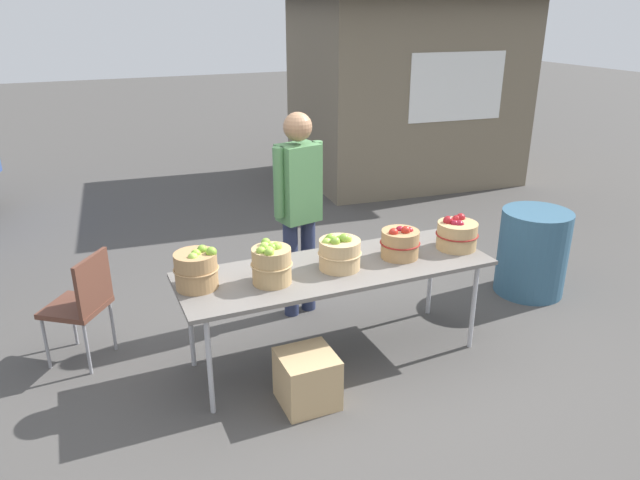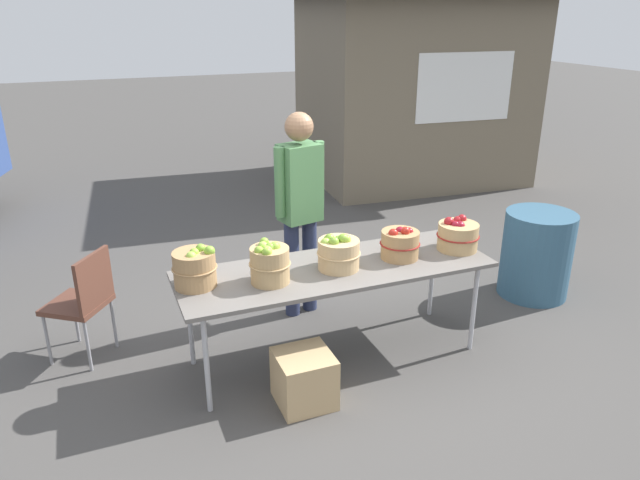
{
  "view_description": "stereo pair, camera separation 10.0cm",
  "coord_description": "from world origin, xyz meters",
  "px_view_note": "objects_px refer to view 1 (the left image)",
  "views": [
    {
      "loc": [
        -1.65,
        -3.56,
        2.52
      ],
      "look_at": [
        0.0,
        0.3,
        0.85
      ],
      "focal_mm": 33.26,
      "sensor_mm": 36.0,
      "label": 1
    },
    {
      "loc": [
        -1.56,
        -3.59,
        2.52
      ],
      "look_at": [
        0.0,
        0.3,
        0.85
      ],
      "focal_mm": 33.26,
      "sensor_mm": 36.0,
      "label": 2
    }
  ],
  "objects_px": {
    "folding_chair": "(83,300)",
    "trash_barrel": "(533,252)",
    "vendor_adult": "(299,200)",
    "produce_crate": "(307,379)",
    "apple_basket_green_1": "(271,264)",
    "apple_basket_green_2": "(339,253)",
    "market_table": "(336,272)",
    "apple_basket_red_1": "(457,234)",
    "apple_basket_green_0": "(196,269)",
    "apple_basket_red_0": "(400,243)"
  },
  "relations": [
    {
      "from": "folding_chair",
      "to": "trash_barrel",
      "type": "distance_m",
      "value": 3.88
    },
    {
      "from": "vendor_adult",
      "to": "produce_crate",
      "type": "bearing_deg",
      "value": 58.54
    },
    {
      "from": "apple_basket_green_1",
      "to": "apple_basket_green_2",
      "type": "bearing_deg",
      "value": 3.77
    },
    {
      "from": "market_table",
      "to": "apple_basket_green_2",
      "type": "relative_size",
      "value": 7.25
    },
    {
      "from": "apple_basket_red_1",
      "to": "apple_basket_green_0",
      "type": "bearing_deg",
      "value": 177.05
    },
    {
      "from": "market_table",
      "to": "trash_barrel",
      "type": "height_order",
      "value": "trash_barrel"
    },
    {
      "from": "market_table",
      "to": "apple_basket_red_1",
      "type": "distance_m",
      "value": 1.02
    },
    {
      "from": "market_table",
      "to": "folding_chair",
      "type": "height_order",
      "value": "folding_chair"
    },
    {
      "from": "trash_barrel",
      "to": "produce_crate",
      "type": "distance_m",
      "value": 2.66
    },
    {
      "from": "apple_basket_green_2",
      "to": "apple_basket_red_1",
      "type": "bearing_deg",
      "value": -0.54
    },
    {
      "from": "apple_basket_red_1",
      "to": "vendor_adult",
      "type": "bearing_deg",
      "value": 140.86
    },
    {
      "from": "apple_basket_green_1",
      "to": "trash_barrel",
      "type": "xyz_separation_m",
      "value": [
        2.65,
        0.36,
        -0.49
      ]
    },
    {
      "from": "folding_chair",
      "to": "apple_basket_red_1",
      "type": "bearing_deg",
      "value": 111.14
    },
    {
      "from": "apple_basket_red_1",
      "to": "folding_chair",
      "type": "height_order",
      "value": "apple_basket_red_1"
    },
    {
      "from": "apple_basket_green_0",
      "to": "apple_basket_green_1",
      "type": "height_order",
      "value": "apple_basket_green_1"
    },
    {
      "from": "market_table",
      "to": "produce_crate",
      "type": "relative_size",
      "value": 6.24
    },
    {
      "from": "apple_basket_red_0",
      "to": "folding_chair",
      "type": "distance_m",
      "value": 2.38
    },
    {
      "from": "apple_basket_green_1",
      "to": "apple_basket_green_2",
      "type": "xyz_separation_m",
      "value": [
        0.52,
        0.03,
        -0.02
      ]
    },
    {
      "from": "apple_basket_green_0",
      "to": "trash_barrel",
      "type": "distance_m",
      "value": 3.17
    },
    {
      "from": "apple_basket_green_1",
      "to": "trash_barrel",
      "type": "distance_m",
      "value": 2.71
    },
    {
      "from": "market_table",
      "to": "folding_chair",
      "type": "bearing_deg",
      "value": 158.45
    },
    {
      "from": "apple_basket_green_1",
      "to": "folding_chair",
      "type": "bearing_deg",
      "value": 148.45
    },
    {
      "from": "apple_basket_green_0",
      "to": "apple_basket_red_1",
      "type": "bearing_deg",
      "value": -2.95
    },
    {
      "from": "apple_basket_green_1",
      "to": "vendor_adult",
      "type": "bearing_deg",
      "value": 57.81
    },
    {
      "from": "apple_basket_green_0",
      "to": "market_table",
      "type": "bearing_deg",
      "value": -3.77
    },
    {
      "from": "vendor_adult",
      "to": "apple_basket_green_0",
      "type": "bearing_deg",
      "value": 22.9
    },
    {
      "from": "market_table",
      "to": "vendor_adult",
      "type": "relative_size",
      "value": 1.32
    },
    {
      "from": "apple_basket_red_1",
      "to": "produce_crate",
      "type": "bearing_deg",
      "value": -163.98
    },
    {
      "from": "market_table",
      "to": "produce_crate",
      "type": "bearing_deg",
      "value": -132.81
    },
    {
      "from": "apple_basket_green_1",
      "to": "apple_basket_red_0",
      "type": "relative_size",
      "value": 0.99
    },
    {
      "from": "apple_basket_green_0",
      "to": "apple_basket_green_1",
      "type": "relative_size",
      "value": 1.02
    },
    {
      "from": "folding_chair",
      "to": "trash_barrel",
      "type": "height_order",
      "value": "folding_chair"
    },
    {
      "from": "folding_chair",
      "to": "trash_barrel",
      "type": "relative_size",
      "value": 1.08
    },
    {
      "from": "folding_chair",
      "to": "apple_basket_red_0",
      "type": "bearing_deg",
      "value": 108.44
    },
    {
      "from": "folding_chair",
      "to": "apple_basket_green_1",
      "type": "bearing_deg",
      "value": 94.32
    },
    {
      "from": "apple_basket_green_2",
      "to": "trash_barrel",
      "type": "distance_m",
      "value": 2.2
    },
    {
      "from": "market_table",
      "to": "apple_basket_green_0",
      "type": "bearing_deg",
      "value": 176.23
    },
    {
      "from": "apple_basket_green_2",
      "to": "vendor_adult",
      "type": "distance_m",
      "value": 0.82
    },
    {
      "from": "market_table",
      "to": "folding_chair",
      "type": "distance_m",
      "value": 1.87
    },
    {
      "from": "apple_basket_green_2",
      "to": "trash_barrel",
      "type": "bearing_deg",
      "value": 8.62
    },
    {
      "from": "folding_chair",
      "to": "apple_basket_green_2",
      "type": "bearing_deg",
      "value": 103.62
    },
    {
      "from": "apple_basket_green_0",
      "to": "vendor_adult",
      "type": "xyz_separation_m",
      "value": [
        1.01,
        0.71,
        0.15
      ]
    },
    {
      "from": "apple_basket_green_0",
      "to": "apple_basket_green_1",
      "type": "distance_m",
      "value": 0.5
    },
    {
      "from": "market_table",
      "to": "apple_basket_green_1",
      "type": "relative_size",
      "value": 7.69
    },
    {
      "from": "apple_basket_green_2",
      "to": "trash_barrel",
      "type": "relative_size",
      "value": 0.4
    },
    {
      "from": "vendor_adult",
      "to": "trash_barrel",
      "type": "bearing_deg",
      "value": 155.02
    },
    {
      "from": "market_table",
      "to": "apple_basket_green_1",
      "type": "bearing_deg",
      "value": -173.03
    },
    {
      "from": "market_table",
      "to": "apple_basket_green_0",
      "type": "distance_m",
      "value": 1.01
    },
    {
      "from": "apple_basket_red_0",
      "to": "vendor_adult",
      "type": "xyz_separation_m",
      "value": [
        -0.5,
        0.8,
        0.16
      ]
    },
    {
      "from": "apple_basket_red_1",
      "to": "market_table",
      "type": "bearing_deg",
      "value": 177.86
    }
  ]
}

